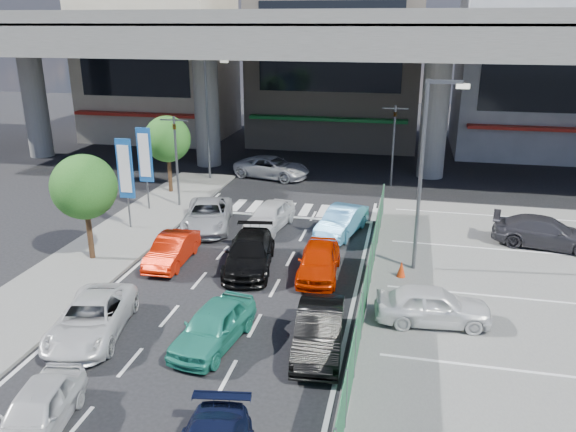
% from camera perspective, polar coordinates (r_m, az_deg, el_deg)
% --- Properties ---
extents(ground, '(120.00, 120.00, 0.00)m').
position_cam_1_polar(ground, '(20.48, -7.79, -10.49)').
color(ground, black).
rests_on(ground, ground).
extents(parking_lot, '(12.00, 28.00, 0.06)m').
position_cam_1_polar(parking_lot, '(21.67, 23.32, -10.17)').
color(parking_lot, '#5D5D5B').
rests_on(parking_lot, ground).
extents(sidewalk_left, '(4.00, 30.00, 0.12)m').
position_cam_1_polar(sidewalk_left, '(26.58, -19.21, -4.13)').
color(sidewalk_left, '#5D5D5B').
rests_on(sidewalk_left, ground).
extents(fence_run, '(0.16, 22.00, 1.80)m').
position_cam_1_polar(fence_run, '(19.92, 7.77, -8.45)').
color(fence_run, '#1D5732').
rests_on(fence_run, ground).
extents(expressway, '(64.00, 14.00, 10.75)m').
position_cam_1_polar(expressway, '(39.21, 2.96, 17.16)').
color(expressway, '#63635F').
rests_on(expressway, ground).
extents(building_west, '(12.00, 10.90, 13.00)m').
position_cam_1_polar(building_west, '(53.66, -12.91, 14.81)').
color(building_west, '#A99F88').
rests_on(building_west, ground).
extents(building_center, '(14.00, 10.90, 15.00)m').
position_cam_1_polar(building_center, '(50.11, 5.07, 16.07)').
color(building_center, gray).
rests_on(building_center, ground).
extents(building_east, '(12.00, 10.90, 12.00)m').
position_cam_1_polar(building_east, '(49.73, 23.95, 12.81)').
color(building_east, gray).
rests_on(building_east, ground).
extents(traffic_light_left, '(1.60, 1.24, 5.20)m').
position_cam_1_polar(traffic_light_left, '(31.90, -11.39, 7.65)').
color(traffic_light_left, '#595B60').
rests_on(traffic_light_left, ground).
extents(traffic_light_right, '(1.60, 1.24, 5.20)m').
position_cam_1_polar(traffic_light_right, '(36.20, 10.76, 9.01)').
color(traffic_light_right, '#595B60').
rests_on(traffic_light_right, ground).
extents(street_lamp_right, '(1.65, 0.22, 8.00)m').
position_cam_1_polar(street_lamp_right, '(23.28, 13.86, 5.41)').
color(street_lamp_right, '#595B60').
rests_on(street_lamp_right, ground).
extents(street_lamp_left, '(1.65, 0.22, 8.00)m').
position_cam_1_polar(street_lamp_left, '(37.30, -7.99, 10.75)').
color(street_lamp_left, '#595B60').
rests_on(street_lamp_left, ground).
extents(signboard_near, '(0.80, 0.14, 4.70)m').
position_cam_1_polar(signboard_near, '(29.02, -16.20, 4.38)').
color(signboard_near, '#595B60').
rests_on(signboard_near, ground).
extents(signboard_far, '(0.80, 0.14, 4.70)m').
position_cam_1_polar(signboard_far, '(31.78, -14.33, 5.78)').
color(signboard_far, '#595B60').
rests_on(signboard_far, ground).
extents(tree_near, '(2.80, 2.80, 4.80)m').
position_cam_1_polar(tree_near, '(25.52, -20.01, 2.76)').
color(tree_near, '#382314').
rests_on(tree_near, ground).
extents(tree_far, '(2.80, 2.80, 4.80)m').
position_cam_1_polar(tree_far, '(34.89, -12.15, 7.64)').
color(tree_far, '#382314').
rests_on(tree_far, ground).
extents(van_white_back_left, '(2.07, 3.86, 1.25)m').
position_cam_1_polar(van_white_back_left, '(16.50, -24.16, -17.67)').
color(van_white_back_left, silver).
rests_on(van_white_back_left, ground).
extents(sedan_white_mid_left, '(3.02, 4.97, 1.29)m').
position_cam_1_polar(sedan_white_mid_left, '(20.24, -19.35, -9.79)').
color(sedan_white_mid_left, silver).
rests_on(sedan_white_mid_left, ground).
extents(taxi_teal_mid, '(2.20, 4.18, 1.36)m').
position_cam_1_polar(taxi_teal_mid, '(18.81, -7.57, -10.98)').
color(taxi_teal_mid, teal).
rests_on(taxi_teal_mid, ground).
extents(hatch_black_mid_right, '(1.80, 4.29, 1.38)m').
position_cam_1_polar(hatch_black_mid_right, '(18.37, 3.18, -11.59)').
color(hatch_black_mid_right, black).
rests_on(hatch_black_mid_right, ground).
extents(taxi_orange_left, '(1.45, 3.85, 1.26)m').
position_cam_1_polar(taxi_orange_left, '(25.11, -11.69, -3.38)').
color(taxi_orange_left, red).
rests_on(taxi_orange_left, ground).
extents(sedan_black_mid, '(2.64, 5.00, 1.38)m').
position_cam_1_polar(sedan_black_mid, '(24.13, -3.94, -3.80)').
color(sedan_black_mid, black).
rests_on(sedan_black_mid, ground).
extents(taxi_orange_right, '(1.87, 4.14, 1.38)m').
position_cam_1_polar(taxi_orange_right, '(23.38, 3.15, -4.55)').
color(taxi_orange_right, red).
rests_on(taxi_orange_right, ground).
extents(wagon_silver_front_left, '(3.38, 5.36, 1.38)m').
position_cam_1_polar(wagon_silver_front_left, '(29.08, -8.18, 0.09)').
color(wagon_silver_front_left, '#9A9CA1').
rests_on(wagon_silver_front_left, ground).
extents(sedan_white_front_mid, '(2.23, 4.25, 1.38)m').
position_cam_1_polar(sedan_white_front_mid, '(28.72, -1.89, 0.04)').
color(sedan_white_front_mid, silver).
rests_on(sedan_white_front_mid, ground).
extents(kei_truck_front_right, '(2.41, 4.37, 1.36)m').
position_cam_1_polar(kei_truck_front_right, '(28.06, 5.49, -0.52)').
color(kei_truck_front_right, '#539DD9').
rests_on(kei_truck_front_right, ground).
extents(crossing_wagon_silver, '(5.56, 3.52, 1.43)m').
position_cam_1_polar(crossing_wagon_silver, '(38.30, -1.63, 4.95)').
color(crossing_wagon_silver, '#B7B8BF').
rests_on(crossing_wagon_silver, ground).
extents(parked_sedan_white, '(4.13, 2.00, 1.36)m').
position_cam_1_polar(parked_sedan_white, '(20.38, 14.49, -8.76)').
color(parked_sedan_white, silver).
rests_on(parked_sedan_white, parking_lot).
extents(parked_sedan_dgrey, '(5.03, 2.72, 1.39)m').
position_cam_1_polar(parked_sedan_dgrey, '(28.89, 24.72, -1.52)').
color(parked_sedan_dgrey, '#2F2E33').
rests_on(parked_sedan_dgrey, parking_lot).
extents(traffic_cone, '(0.45, 0.45, 0.70)m').
position_cam_1_polar(traffic_cone, '(23.74, 11.44, -5.28)').
color(traffic_cone, red).
rests_on(traffic_cone, parking_lot).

